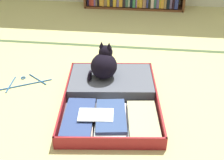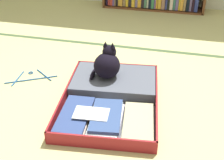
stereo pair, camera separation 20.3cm
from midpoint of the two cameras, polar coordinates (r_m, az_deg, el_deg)
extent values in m
plane|color=tan|center=(2.14, 5.02, -4.49)|extent=(10.00, 10.00, 0.00)
cube|color=#3C5231|center=(2.94, 8.02, 6.04)|extent=(4.80, 0.05, 0.00)
cube|color=brown|center=(4.16, 9.39, 13.79)|extent=(1.32, 0.28, 0.02)
cube|color=#9C7359|center=(4.11, 11.60, 15.07)|extent=(0.04, 0.23, 0.19)
cube|color=#397964|center=(4.12, 13.65, 14.87)|extent=(0.03, 0.23, 0.19)
cube|color=slate|center=(4.11, 14.16, 14.89)|extent=(0.03, 0.23, 0.21)
cube|color=gold|center=(4.11, 15.07, 14.94)|extent=(0.04, 0.23, 0.23)
cube|color=#9F8150|center=(4.11, 15.57, 14.64)|extent=(0.03, 0.23, 0.20)
cube|color=black|center=(4.10, 16.15, 14.69)|extent=(0.04, 0.23, 0.22)
cube|color=slate|center=(4.12, 16.62, 14.53)|extent=(0.03, 0.23, 0.20)
cube|color=black|center=(4.11, 17.09, 14.59)|extent=(0.02, 0.23, 0.22)
cube|color=navy|center=(4.11, 17.61, 14.26)|extent=(0.04, 0.23, 0.19)
cube|color=maroon|center=(1.93, 1.80, -8.65)|extent=(0.72, 0.53, 0.01)
cube|color=maroon|center=(1.74, 1.08, -12.34)|extent=(0.66, 0.09, 0.09)
cube|color=maroon|center=(1.96, -7.85, -6.89)|extent=(0.06, 0.46, 0.09)
cube|color=maroon|center=(1.91, 11.74, -8.34)|extent=(0.06, 0.46, 0.09)
cube|color=#515057|center=(1.93, 1.81, -8.43)|extent=(0.69, 0.50, 0.01)
cube|color=maroon|center=(2.30, 2.93, -1.32)|extent=(0.72, 0.53, 0.01)
cube|color=maroon|center=(2.47, 3.38, 2.26)|extent=(0.66, 0.09, 0.09)
cube|color=maroon|center=(2.32, -5.14, 0.08)|extent=(0.06, 0.46, 0.09)
cube|color=maroon|center=(2.29, 11.18, -1.00)|extent=(0.06, 0.46, 0.09)
cube|color=#515057|center=(2.30, 2.93, -1.11)|extent=(0.69, 0.50, 0.01)
cylinder|color=black|center=(2.11, 2.42, -4.41)|extent=(0.65, 0.09, 0.02)
cube|color=#91689E|center=(1.94, -4.54, -7.67)|extent=(0.23, 0.38, 0.02)
cube|color=tan|center=(1.93, -4.28, -7.44)|extent=(0.24, 0.40, 0.02)
cube|color=navy|center=(1.93, -4.33, -6.80)|extent=(0.22, 0.41, 0.02)
cube|color=silver|center=(1.92, 1.99, -8.06)|extent=(0.22, 0.38, 0.02)
cube|color=silver|center=(1.90, 1.81, -7.74)|extent=(0.23, 0.39, 0.02)
cube|color=#32497C|center=(1.90, 1.95, -7.06)|extent=(0.24, 0.37, 0.02)
cube|color=silver|center=(1.91, 8.10, -8.75)|extent=(0.23, 0.38, 0.02)
cube|color=tan|center=(1.90, 8.26, -8.18)|extent=(0.24, 0.41, 0.02)
cube|color=white|center=(1.89, -1.01, -6.67)|extent=(0.24, 0.16, 0.01)
cube|color=#4F5461|center=(2.28, 2.96, -0.34)|extent=(0.68, 0.49, 0.08)
cylinder|color=black|center=(2.48, -0.89, 2.39)|extent=(0.02, 0.02, 0.08)
cylinder|color=black|center=(2.46, 7.63, 1.84)|extent=(0.02, 0.02, 0.08)
cube|color=white|center=(1.76, 8.72, -13.23)|extent=(0.04, 0.01, 0.02)
cube|color=green|center=(1.75, -1.39, -11.92)|extent=(0.04, 0.01, 0.02)
cube|color=yellow|center=(1.75, 4.02, -12.72)|extent=(0.02, 0.00, 0.02)
ellipsoid|color=black|center=(2.21, 1.62, 2.75)|extent=(0.23, 0.24, 0.20)
ellipsoid|color=black|center=(2.27, 2.15, 2.43)|extent=(0.15, 0.10, 0.11)
sphere|color=black|center=(2.20, 2.12, 5.42)|extent=(0.11, 0.11, 0.11)
cone|color=black|center=(2.16, 2.83, 6.72)|extent=(0.04, 0.04, 0.05)
cone|color=black|center=(2.18, 1.37, 6.98)|extent=(0.04, 0.04, 0.05)
sphere|color=gold|center=(2.23, 2.99, 5.93)|extent=(0.02, 0.02, 0.02)
sphere|color=gold|center=(2.24, 2.07, 6.10)|extent=(0.02, 0.02, 0.02)
ellipsoid|color=black|center=(2.25, -1.23, 1.06)|extent=(0.05, 0.16, 0.03)
cylinder|color=#255791|center=(2.45, -13.27, 0.02)|extent=(0.38, 0.22, 0.01)
cylinder|color=#255791|center=(2.50, -15.77, 0.23)|extent=(0.03, 0.23, 0.01)
cylinder|color=#255791|center=(2.50, -10.93, 0.92)|extent=(0.19, 0.15, 0.01)
torus|color=#255791|center=(2.55, -13.46, 1.33)|extent=(0.06, 0.06, 0.01)
camera|label=1|loc=(0.10, -87.16, 1.75)|focal=46.70mm
camera|label=2|loc=(0.10, 92.84, -1.75)|focal=46.70mm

